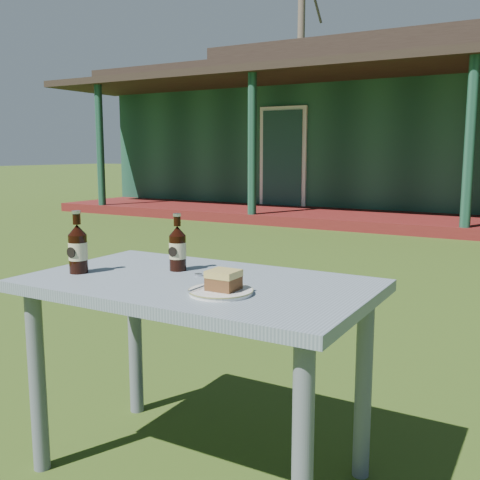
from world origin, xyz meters
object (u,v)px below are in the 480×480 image
Objects in this scene: cake_slice at (224,280)px; cola_bottle_far at (78,248)px; cafe_table at (198,308)px; plate at (221,291)px; cola_bottle_near at (178,248)px.

cola_bottle_far is (-0.63, 0.00, 0.05)m from cake_slice.
plate is (0.17, -0.12, 0.11)m from cafe_table.
cola_bottle_near is at bearing 145.67° from plate.
cafe_table is 5.59× the size of cola_bottle_near.
cafe_table is 5.88× the size of plate.
cafe_table is 0.26m from cake_slice.
cola_bottle_near is (-0.33, 0.22, 0.08)m from plate.
cake_slice is 0.63m from cola_bottle_far.
plate is 0.62m from cola_bottle_far.
cafe_table is 0.50m from cola_bottle_far.
plate is at bearing -35.75° from cafe_table.
cafe_table is at bearing 144.25° from plate.
cafe_table is at bearing 146.41° from cake_slice.
cola_bottle_near reaches higher than plate.
cola_bottle_far is at bearing -165.26° from cafe_table.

